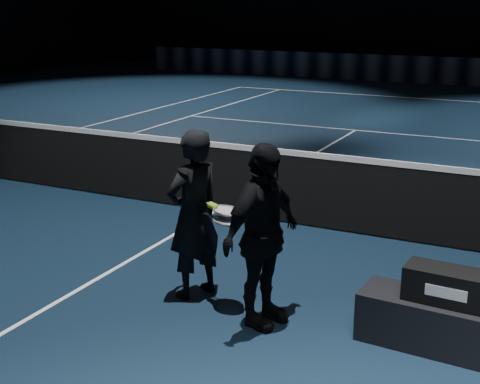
{
  "coord_description": "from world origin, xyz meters",
  "views": [
    {
      "loc": [
        4.07,
        -7.45,
        2.73
      ],
      "look_at": [
        1.6,
        -2.47,
        1.12
      ],
      "focal_mm": 50.0,
      "sensor_mm": 36.0,
      "label": 1
    }
  ],
  "objects_px": {
    "player_bench": "(445,325)",
    "racket_upper": "(227,211)",
    "racket_lower": "(228,221)",
    "tennis_balls": "(213,204)",
    "player_a": "(194,215)",
    "player_b": "(262,236)",
    "racket_bag": "(449,286)"
  },
  "relations": [
    {
      "from": "racket_lower",
      "to": "tennis_balls",
      "type": "distance_m",
      "value": 0.23
    },
    {
      "from": "tennis_balls",
      "to": "racket_upper",
      "type": "bearing_deg",
      "value": -3.68
    },
    {
      "from": "player_bench",
      "to": "racket_bag",
      "type": "distance_m",
      "value": 0.34
    },
    {
      "from": "player_a",
      "to": "player_b",
      "type": "relative_size",
      "value": 1.0
    },
    {
      "from": "player_a",
      "to": "racket_lower",
      "type": "xyz_separation_m",
      "value": [
        0.43,
        -0.13,
        0.04
      ]
    },
    {
      "from": "player_a",
      "to": "tennis_balls",
      "type": "bearing_deg",
      "value": 95.26
    },
    {
      "from": "racket_lower",
      "to": "player_b",
      "type": "bearing_deg",
      "value": 0.0
    },
    {
      "from": "player_b",
      "to": "racket_lower",
      "type": "distance_m",
      "value": 0.4
    },
    {
      "from": "player_b",
      "to": "racket_bag",
      "type": "bearing_deg",
      "value": -67.66
    },
    {
      "from": "racket_bag",
      "to": "player_a",
      "type": "distance_m",
      "value": 2.34
    },
    {
      "from": "player_a",
      "to": "racket_upper",
      "type": "bearing_deg",
      "value": 99.85
    },
    {
      "from": "racket_bag",
      "to": "player_b",
      "type": "xyz_separation_m",
      "value": [
        -1.52,
        -0.24,
        0.25
      ]
    },
    {
      "from": "racket_bag",
      "to": "player_b",
      "type": "distance_m",
      "value": 1.56
    },
    {
      "from": "player_bench",
      "to": "racket_bag",
      "type": "relative_size",
      "value": 2.0
    },
    {
      "from": "player_bench",
      "to": "racket_bag",
      "type": "height_order",
      "value": "racket_bag"
    },
    {
      "from": "racket_bag",
      "to": "racket_upper",
      "type": "height_order",
      "value": "racket_upper"
    },
    {
      "from": "player_bench",
      "to": "racket_lower",
      "type": "xyz_separation_m",
      "value": [
        -1.9,
        -0.12,
        0.64
      ]
    },
    {
      "from": "racket_lower",
      "to": "racket_upper",
      "type": "height_order",
      "value": "racket_upper"
    },
    {
      "from": "player_bench",
      "to": "racket_bag",
      "type": "bearing_deg",
      "value": 0.0
    },
    {
      "from": "racket_bag",
      "to": "racket_lower",
      "type": "height_order",
      "value": "racket_lower"
    },
    {
      "from": "racket_bag",
      "to": "player_bench",
      "type": "bearing_deg",
      "value": 0.0
    },
    {
      "from": "racket_bag",
      "to": "tennis_balls",
      "type": "height_order",
      "value": "tennis_balls"
    },
    {
      "from": "player_a",
      "to": "player_b",
      "type": "bearing_deg",
      "value": 94.14
    },
    {
      "from": "player_bench",
      "to": "racket_upper",
      "type": "bearing_deg",
      "value": -174.5
    },
    {
      "from": "racket_upper",
      "to": "tennis_balls",
      "type": "bearing_deg",
      "value": -170.43
    },
    {
      "from": "player_a",
      "to": "tennis_balls",
      "type": "xyz_separation_m",
      "value": [
        0.25,
        -0.07,
        0.16
      ]
    },
    {
      "from": "player_a",
      "to": "player_b",
      "type": "distance_m",
      "value": 0.85
    },
    {
      "from": "racket_lower",
      "to": "racket_upper",
      "type": "relative_size",
      "value": 1.0
    },
    {
      "from": "racket_bag",
      "to": "player_a",
      "type": "relative_size",
      "value": 0.43
    },
    {
      "from": "player_bench",
      "to": "player_a",
      "type": "relative_size",
      "value": 0.86
    },
    {
      "from": "racket_upper",
      "to": "tennis_balls",
      "type": "height_order",
      "value": "tennis_balls"
    },
    {
      "from": "player_b",
      "to": "tennis_balls",
      "type": "bearing_deg",
      "value": 85.63
    }
  ]
}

